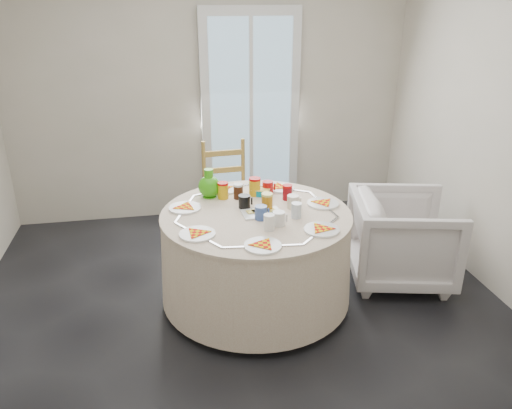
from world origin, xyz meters
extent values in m
plane|color=black|center=(0.00, 0.00, 0.00)|extent=(4.00, 4.00, 0.00)
cube|color=#BCB5A3|center=(0.00, 2.00, 1.30)|extent=(4.00, 0.02, 2.60)
cube|color=silver|center=(0.40, 1.95, 1.05)|extent=(1.00, 0.08, 2.10)
cylinder|color=beige|center=(0.13, 0.21, 0.38)|extent=(1.42, 1.42, 0.72)
imported|color=silver|center=(1.35, 0.31, 0.39)|extent=(0.88, 0.92, 0.80)
cube|color=#028198|center=(0.23, 0.55, 0.79)|extent=(0.17, 0.15, 0.06)
camera|label=1|loc=(-0.48, -3.02, 2.18)|focal=35.00mm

